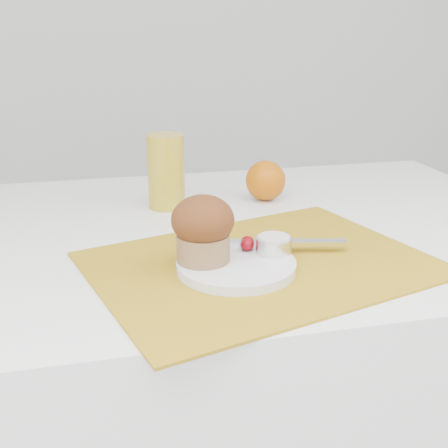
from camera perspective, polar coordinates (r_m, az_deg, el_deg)
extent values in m
cube|color=white|center=(1.23, 1.42, -16.80)|extent=(1.20, 0.80, 0.75)
cube|color=#A77F17|center=(0.88, 3.79, -4.04)|extent=(0.59, 0.50, 0.00)
cylinder|color=silver|center=(0.84, 1.24, -4.22)|extent=(0.22, 0.22, 0.01)
cylinder|color=silver|center=(0.87, 5.08, -2.16)|extent=(0.06, 0.06, 0.02)
cylinder|color=silver|center=(0.87, 5.10, -1.43)|extent=(0.06, 0.06, 0.01)
ellipsoid|color=#510205|center=(0.89, 2.40, -1.81)|extent=(0.02, 0.02, 0.02)
ellipsoid|color=#560209|center=(0.88, 2.37, -2.12)|extent=(0.02, 0.02, 0.02)
cube|color=silver|center=(0.91, 6.00, -1.82)|extent=(0.20, 0.06, 0.01)
sphere|color=#BF5D06|center=(1.19, 4.24, 4.42)|extent=(0.08, 0.08, 0.08)
cylinder|color=gold|center=(1.14, -5.90, 5.32)|extent=(0.08, 0.08, 0.15)
cylinder|color=olive|center=(0.84, -2.13, -2.36)|extent=(0.10, 0.10, 0.04)
ellipsoid|color=#37180A|center=(0.82, -2.17, 0.42)|extent=(0.09, 0.09, 0.07)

